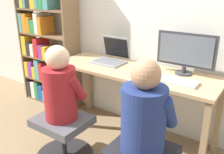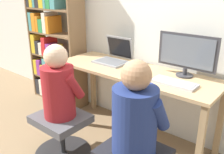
% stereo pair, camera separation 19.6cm
% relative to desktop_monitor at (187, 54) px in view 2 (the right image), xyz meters
% --- Properties ---
extents(ground_plane, '(14.00, 14.00, 0.00)m').
position_rel_desktop_monitor_xyz_m(ground_plane, '(-0.46, -0.44, -0.99)').
color(ground_plane, '#846B4C').
extents(wall_back, '(10.00, 0.05, 2.60)m').
position_rel_desktop_monitor_xyz_m(wall_back, '(-0.46, 0.19, 0.31)').
color(wall_back, silver).
rests_on(wall_back, ground_plane).
extents(desk, '(1.70, 0.57, 0.78)m').
position_rel_desktop_monitor_xyz_m(desk, '(-0.46, -0.16, -0.31)').
color(desk, tan).
rests_on(desk, ground_plane).
extents(desktop_monitor, '(0.55, 0.16, 0.39)m').
position_rel_desktop_monitor_xyz_m(desktop_monitor, '(0.00, 0.00, 0.00)').
color(desktop_monitor, '#333338').
rests_on(desktop_monitor, desk).
extents(laptop, '(0.34, 0.31, 0.27)m').
position_rel_desktop_monitor_xyz_m(laptop, '(-0.79, -0.07, -0.16)').
color(laptop, gray).
rests_on(laptop, desk).
extents(keyboard, '(0.38, 0.16, 0.03)m').
position_rel_desktop_monitor_xyz_m(keyboard, '(0.02, -0.25, -0.20)').
color(keyboard, '#B2B2B7').
rests_on(keyboard, desk).
extents(computer_mouse_by_keyboard, '(0.06, 0.10, 0.03)m').
position_rel_desktop_monitor_xyz_m(computer_mouse_by_keyboard, '(-0.24, -0.27, -0.19)').
color(computer_mouse_by_keyboard, '#99999E').
rests_on(computer_mouse_by_keyboard, desk).
extents(office_chair_right, '(0.55, 0.55, 0.44)m').
position_rel_desktop_monitor_xyz_m(office_chair_right, '(-0.80, -0.84, -0.76)').
color(office_chair_right, '#262628').
rests_on(office_chair_right, ground_plane).
extents(person_at_monitor, '(0.39, 0.34, 0.69)m').
position_rel_desktop_monitor_xyz_m(person_at_monitor, '(0.02, -0.82, -0.26)').
color(person_at_monitor, navy).
rests_on(person_at_monitor, office_chair_left).
extents(person_at_laptop, '(0.36, 0.32, 0.67)m').
position_rel_desktop_monitor_xyz_m(person_at_laptop, '(-0.80, -0.83, -0.26)').
color(person_at_laptop, maroon).
rests_on(person_at_laptop, office_chair_right).
extents(bookshelf, '(0.88, 0.28, 1.93)m').
position_rel_desktop_monitor_xyz_m(bookshelf, '(-1.93, -0.05, -0.05)').
color(bookshelf, brown).
rests_on(bookshelf, ground_plane).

